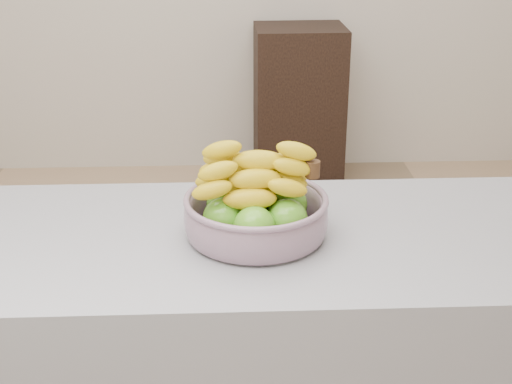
{
  "coord_description": "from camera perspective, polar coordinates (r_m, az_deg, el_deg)",
  "views": [
    {
      "loc": [
        0.13,
        -2.11,
        1.59
      ],
      "look_at": [
        0.19,
        -0.75,
        1.0
      ],
      "focal_mm": 50.0,
      "sensor_mm": 36.0,
      "label": 1
    }
  ],
  "objects": [
    {
      "name": "fruit_bowl",
      "position": [
        1.5,
        -0.01,
        -1.41
      ],
      "size": [
        0.31,
        0.31,
        0.19
      ],
      "rotation": [
        0.0,
        0.0,
        -0.09
      ],
      "color": "#8E9CAA",
      "rests_on": "counter"
    },
    {
      "name": "cabinet",
      "position": [
        4.08,
        3.43,
        6.96
      ],
      "size": [
        0.5,
        0.4,
        0.88
      ],
      "primitive_type": "cube",
      "rotation": [
        0.0,
        0.0,
        0.02
      ],
      "color": "black",
      "rests_on": "ground"
    },
    {
      "name": "ground",
      "position": [
        2.65,
        -4.95,
        -13.66
      ],
      "size": [
        4.0,
        4.0,
        0.0
      ],
      "primitive_type": "plane",
      "color": "tan",
      "rests_on": "ground"
    }
  ]
}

